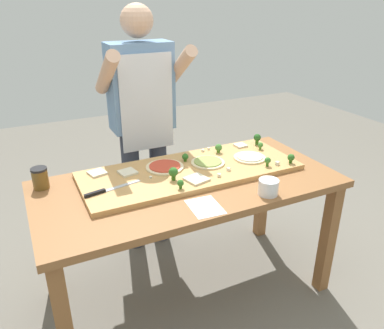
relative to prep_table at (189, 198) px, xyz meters
The scene contains 29 objects.
ground_plane 0.67m from the prep_table, ahead, with size 8.00×8.00×0.00m, color #6B665B.
prep_table is the anchor object (origin of this frame).
cutting_board 0.16m from the prep_table, 57.97° to the left, with size 1.24×0.49×0.03m, color tan.
chefs_knife 0.47m from the prep_table, behind, with size 0.31×0.08×0.02m.
pizza_whole_cheese_artichoke 0.47m from the prep_table, ahead, with size 0.19×0.19×0.02m.
pizza_whole_pesto_green 0.25m from the prep_table, 32.10° to the left, with size 0.20×0.20×0.02m.
pizza_whole_tomato_red 0.23m from the prep_table, 114.45° to the left, with size 0.22×0.22×0.02m.
pizza_slice_near_right 0.58m from the prep_table, 27.65° to the left, with size 0.07×0.07×0.01m, color beige.
pizza_slice_far_left 0.15m from the prep_table, 71.32° to the right, with size 0.11×0.11×0.01m, color beige.
pizza_slice_center 0.37m from the prep_table, 146.78° to the left, with size 0.09×0.09×0.01m, color beige.
pizza_slice_near_left 0.53m from the prep_table, 150.05° to the left, with size 0.09×0.09×0.01m, color beige.
broccoli_floret_center_left 0.50m from the prep_table, ahead, with size 0.04×0.04×0.06m.
broccoli_floret_front_left 0.63m from the prep_table, 15.44° to the left, with size 0.03×0.03×0.05m.
broccoli_floret_back_right 0.26m from the prep_table, 70.05° to the left, with size 0.04×0.04×0.05m.
broccoli_floret_back_mid 0.65m from the prep_table, ahead, with size 0.04×0.04×0.06m.
broccoli_floret_front_right 0.22m from the prep_table, 132.00° to the right, with size 0.04×0.04×0.05m.
broccoli_floret_front_mid 0.20m from the prep_table, behind, with size 0.05×0.05×0.07m.
broccoli_floret_back_left 0.42m from the prep_table, 35.92° to the left, with size 0.04×0.04×0.06m.
broccoli_floret_center_right 0.69m from the prep_table, 21.57° to the left, with size 0.05×0.05×0.07m.
cheese_crumble_a 0.22m from the prep_table, 25.76° to the right, with size 0.02×0.02×0.02m, color silver.
cheese_crumble_b 0.44m from the prep_table, 46.60° to the left, with size 0.01×0.01×0.01m, color white.
cheese_crumble_c 0.56m from the prep_table, ahead, with size 0.02×0.02×0.02m, color silver.
cheese_crumble_d 0.40m from the prep_table, 50.56° to the left, with size 0.01×0.01×0.01m, color white.
cheese_crumble_e 0.25m from the prep_table, 160.00° to the left, with size 0.01×0.01×0.01m, color silver.
cheese_crumble_f 0.28m from the prep_table, ahead, with size 0.02×0.02×0.02m, color silver.
flour_cup 0.46m from the prep_table, 45.89° to the right, with size 0.10×0.10×0.08m.
sauce_jar 0.80m from the prep_table, 159.84° to the left, with size 0.08×0.08×0.12m.
recipe_note 0.31m from the prep_table, 99.68° to the right, with size 0.15×0.19×0.00m, color white.
cook_center 0.69m from the prep_table, 94.00° to the left, with size 0.54×0.39×1.67m.
Camera 1 is at (-0.80, -1.69, 1.71)m, focal length 35.61 mm.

